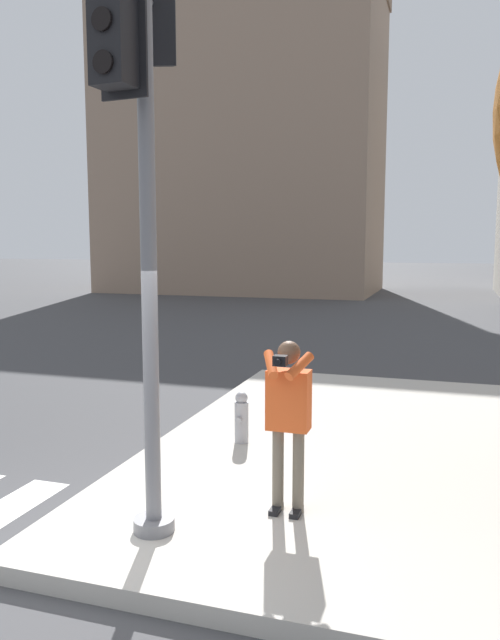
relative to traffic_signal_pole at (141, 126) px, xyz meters
The scene contains 6 objects.
ground_plane 3.76m from the traffic_signal_pole, 143.72° to the right, with size 160.00×160.00×0.00m, color #424244.
sidewalk_corner 5.57m from the traffic_signal_pole, 46.48° to the left, with size 8.00×8.00×0.17m.
traffic_signal_pole is the anchor object (origin of this frame).
person_photographer 2.85m from the traffic_signal_pole, 35.57° to the left, with size 0.50×0.53×1.65m.
fire_hydrant 4.11m from the traffic_signal_pole, 90.15° to the left, with size 0.18×0.24×0.67m.
building_left 30.16m from the traffic_signal_pole, 106.86° to the left, with size 14.80×8.34×16.30m.
Camera 1 is at (3.07, -4.35, 2.74)m, focal length 35.00 mm.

